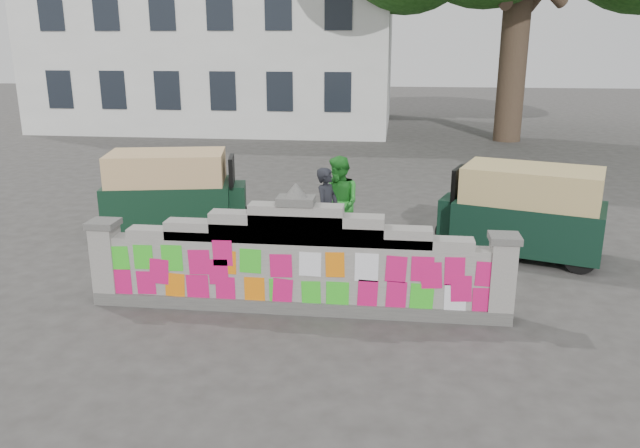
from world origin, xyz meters
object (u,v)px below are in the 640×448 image
object	(u,v)px
cyclist_rider	(327,224)
pedestrian	(339,203)
rickshaw_left	(172,190)
rickshaw_right	(525,210)
cyclist_bike	(327,241)

from	to	relation	value
cyclist_rider	pedestrian	world-z (taller)	pedestrian
rickshaw_left	rickshaw_right	xyz separation A→B (m)	(7.28, -0.85, 0.01)
cyclist_bike	rickshaw_left	distance (m)	4.08
cyclist_bike	cyclist_rider	distance (m)	0.32
cyclist_bike	pedestrian	size ratio (longest dim) A/B	0.96
cyclist_rider	rickshaw_right	bearing A→B (deg)	-53.64
pedestrian	cyclist_bike	bearing A→B (deg)	-44.28
rickshaw_left	rickshaw_right	world-z (taller)	rickshaw_right
cyclist_rider	rickshaw_left	world-z (taller)	rickshaw_left
rickshaw_right	cyclist_bike	bearing A→B (deg)	33.98
cyclist_rider	rickshaw_left	distance (m)	4.05
cyclist_bike	pedestrian	bearing A→B (deg)	13.69
rickshaw_right	cyclist_rider	bearing A→B (deg)	33.98
cyclist_bike	rickshaw_left	world-z (taller)	rickshaw_left
cyclist_bike	cyclist_rider	bearing A→B (deg)	-69.19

